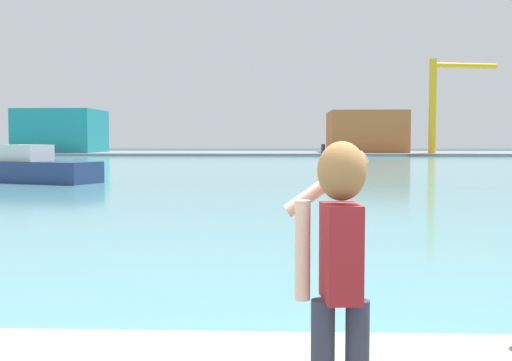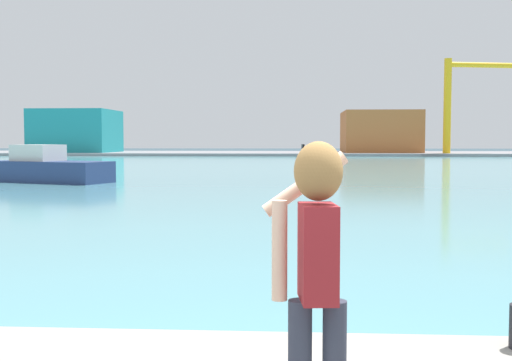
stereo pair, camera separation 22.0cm
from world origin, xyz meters
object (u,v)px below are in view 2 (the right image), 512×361
boat_moored (48,168)px  person_photographer (316,258)px  warehouse_right (380,132)px  warehouse_left (76,131)px  port_crane (456,95)px

boat_moored → person_photographer: bearing=-45.0°
warehouse_right → person_photographer: bearing=-97.3°
boat_moored → warehouse_right: bearing=89.6°
person_photographer → boat_moored: bearing=18.0°
person_photographer → warehouse_left: size_ratio=0.16×
person_photographer → warehouse_left: 95.76m
boat_moored → port_crane: bearing=79.8°
boat_moored → port_crane: (33.93, 55.96, 7.39)m
person_photographer → boat_moored: (-13.02, 29.23, -0.81)m
person_photographer → boat_moored: person_photographer is taller
port_crane → warehouse_left: bearing=174.8°
boat_moored → warehouse_left: 63.93m
person_photographer → warehouse_right: warehouse_right is taller
boat_moored → port_crane: 65.85m
person_photographer → port_crane: (20.91, 85.19, 6.58)m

